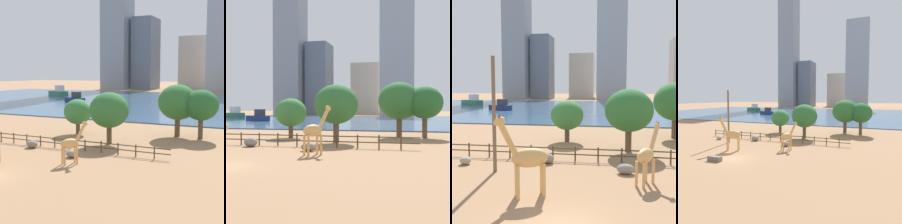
{
  "view_description": "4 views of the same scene",
  "coord_description": "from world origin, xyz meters",
  "views": [
    {
      "loc": [
        21.77,
        -20.9,
        8.86
      ],
      "look_at": [
        2.41,
        20.94,
        3.42
      ],
      "focal_mm": 55.0,
      "sensor_mm": 36.0,
      "label": 1
    },
    {
      "loc": [
        13.03,
        -19.86,
        3.94
      ],
      "look_at": [
        2.79,
        22.64,
        3.26
      ],
      "focal_mm": 55.0,
      "sensor_mm": 36.0,
      "label": 2
    },
    {
      "loc": [
        2.19,
        -12.3,
        6.52
      ],
      "look_at": [
        -2.11,
        13.51,
        4.23
      ],
      "focal_mm": 45.0,
      "sensor_mm": 36.0,
      "label": 3
    },
    {
      "loc": [
        16.82,
        -22.29,
        7.73
      ],
      "look_at": [
        -1.66,
        23.44,
        4.37
      ],
      "focal_mm": 35.0,
      "sensor_mm": 36.0,
      "label": 4
    }
  ],
  "objects": [
    {
      "name": "enclosure_fence",
      "position": [
        -0.37,
        12.0,
        0.76
      ],
      "size": [
        26.12,
        0.14,
        1.3
      ],
      "color": "#4C3826",
      "rests_on": "ground"
    },
    {
      "name": "boat_ferry",
      "position": [
        -28.35,
        62.48,
        1.24
      ],
      "size": [
        7.39,
        5.38,
        3.08
      ],
      "rotation": [
        0.0,
        0.0,
        2.68
      ],
      "color": "navy",
      "rests_on": "harbor_water"
    },
    {
      "name": "boat_sailboat",
      "position": [
        -47.57,
        82.97,
        1.49
      ],
      "size": [
        9.16,
        6.54,
        3.81
      ],
      "rotation": [
        0.0,
        0.0,
        2.7
      ],
      "color": "#337259",
      "rests_on": "harbor_water"
    },
    {
      "name": "boulder_near_fence",
      "position": [
        3.39,
        8.91,
        0.38
      ],
      "size": [
        1.34,
        1.01,
        0.76
      ],
      "primitive_type": "ellipsoid",
      "color": "gray",
      "rests_on": "ground"
    },
    {
      "name": "tree_right_tall",
      "position": [
        -2.97,
        20.96,
        3.17
      ],
      "size": [
        3.98,
        3.98,
        4.99
      ],
      "color": "brown",
      "rests_on": "ground"
    },
    {
      "name": "tree_center_broad",
      "position": [
        13.56,
        24.88,
        4.43
      ],
      "size": [
        4.56,
        4.56,
        6.52
      ],
      "color": "brown",
      "rests_on": "ground"
    },
    {
      "name": "harbor_water",
      "position": [
        0.0,
        77.0,
        0.1
      ],
      "size": [
        180.0,
        86.0,
        0.2
      ],
      "primitive_type": "cube",
      "color": "#3D6084",
      "rests_on": "ground"
    },
    {
      "name": "tree_left_large",
      "position": [
        4.03,
        16.59,
        4.18
      ],
      "size": [
        4.83,
        4.83,
        6.38
      ],
      "color": "brown",
      "rests_on": "ground"
    },
    {
      "name": "giraffe_companion",
      "position": [
        4.63,
        6.81,
        2.01
      ],
      "size": [
        2.09,
        2.76,
        4.2
      ],
      "rotation": [
        0.0,
        0.0,
        0.98
      ],
      "color": "tan",
      "rests_on": "ground"
    },
    {
      "name": "tree_left_small",
      "position": [
        10.34,
        25.22,
        4.68
      ],
      "size": [
        5.39,
        5.39,
        7.14
      ],
      "color": "brown",
      "rests_on": "ground"
    },
    {
      "name": "skyline_tower_glass",
      "position": [
        -16.08,
        168.24,
        13.78
      ],
      "size": [
        15.13,
        14.66,
        27.56
      ],
      "primitive_type": "cube",
      "color": "#B7B2A8",
      "rests_on": "ground"
    },
    {
      "name": "ground_plane",
      "position": [
        0.0,
        80.0,
        0.0
      ],
      "size": [
        400.0,
        400.0,
        0.0
      ],
      "primitive_type": "plane",
      "color": "#9E7551"
    },
    {
      "name": "skyline_tower_short",
      "position": [
        -36.39,
        145.76,
        17.73
      ],
      "size": [
        10.33,
        15.93,
        35.47
      ],
      "primitive_type": "cube",
      "color": "slate",
      "rests_on": "ground"
    },
    {
      "name": "boulder_by_pole",
      "position": [
        -3.23,
        10.87,
        0.44
      ],
      "size": [
        1.36,
        1.18,
        0.88
      ],
      "primitive_type": "ellipsoid",
      "color": "gray",
      "rests_on": "ground"
    }
  ]
}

